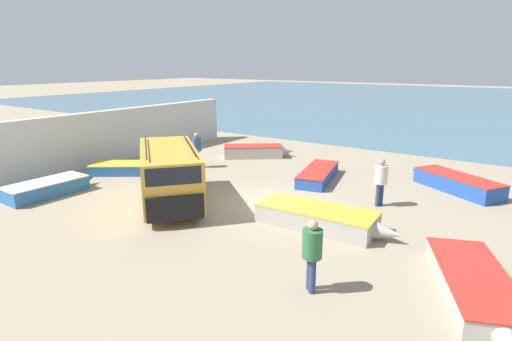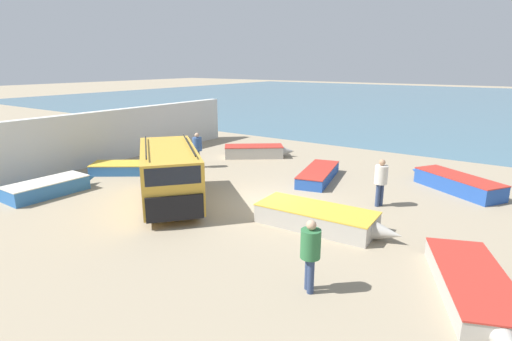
{
  "view_description": "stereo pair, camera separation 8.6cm",
  "coord_description": "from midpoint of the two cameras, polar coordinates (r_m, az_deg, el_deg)",
  "views": [
    {
      "loc": [
        7.94,
        -12.34,
        5.28
      ],
      "look_at": [
        -1.12,
        0.74,
        1.0
      ],
      "focal_mm": 28.0,
      "sensor_mm": 36.0,
      "label": 1
    },
    {
      "loc": [
        8.01,
        -12.29,
        5.28
      ],
      "look_at": [
        -1.12,
        0.74,
        1.0
      ],
      "focal_mm": 28.0,
      "sensor_mm": 36.0,
      "label": 2
    }
  ],
  "objects": [
    {
      "name": "ground_plane",
      "position": [
        15.59,
        1.96,
        -4.75
      ],
      "size": [
        200.0,
        200.0,
        0.0
      ],
      "primitive_type": "plane",
      "color": "gray"
    },
    {
      "name": "sea_water",
      "position": [
        65.02,
        28.17,
        8.65
      ],
      "size": [
        120.0,
        80.0,
        0.01
      ],
      "primitive_type": "cube",
      "color": "#477084",
      "rests_on": "ground_plane"
    },
    {
      "name": "harbor_wall",
      "position": [
        23.54,
        -19.8,
        4.7
      ],
      "size": [
        0.5,
        17.46,
        2.82
      ],
      "primitive_type": "cube",
      "color": "silver",
      "rests_on": "ground_plane"
    },
    {
      "name": "parked_van",
      "position": [
        15.69,
        -12.13,
        -0.35
      ],
      "size": [
        5.33,
        4.89,
        2.31
      ],
      "rotation": [
        0.0,
        0.0,
        5.59
      ],
      "color": "gold",
      "rests_on": "ground_plane"
    },
    {
      "name": "fishing_rowboat_0",
      "position": [
        10.91,
        28.98,
        -14.39
      ],
      "size": [
        2.83,
        4.73,
        0.52
      ],
      "rotation": [
        0.0,
        0.0,
        5.1
      ],
      "color": "#ADA89E",
      "rests_on": "ground_plane"
    },
    {
      "name": "fishing_rowboat_1",
      "position": [
        19.13,
        26.58,
        -1.54
      ],
      "size": [
        4.32,
        3.23,
        0.68
      ],
      "rotation": [
        0.0,
        0.0,
        2.57
      ],
      "color": "#234CA3",
      "rests_on": "ground_plane"
    },
    {
      "name": "fishing_rowboat_2",
      "position": [
        19.01,
        9.13,
        -0.44
      ],
      "size": [
        2.05,
        4.66,
        0.53
      ],
      "rotation": [
        0.0,
        0.0,
        1.8
      ],
      "color": "#234CA3",
      "rests_on": "ground_plane"
    },
    {
      "name": "fishing_rowboat_3",
      "position": [
        13.47,
        9.34,
        -6.72
      ],
      "size": [
        4.81,
        1.77,
        0.65
      ],
      "rotation": [
        0.0,
        0.0,
        0.05
      ],
      "color": "#ADA89E",
      "rests_on": "ground_plane"
    },
    {
      "name": "fishing_rowboat_4",
      "position": [
        20.8,
        -17.67,
        0.35
      ],
      "size": [
        3.75,
        3.08,
        0.51
      ],
      "rotation": [
        0.0,
        0.0,
        0.63
      ],
      "color": "#2D66AD",
      "rests_on": "ground_plane"
    },
    {
      "name": "fishing_rowboat_5",
      "position": [
        23.22,
        0.2,
        2.76
      ],
      "size": [
        3.77,
        3.25,
        0.67
      ],
      "rotation": [
        0.0,
        0.0,
        0.67
      ],
      "color": "#ADA89E",
      "rests_on": "ground_plane"
    },
    {
      "name": "fishing_rowboat_6",
      "position": [
        18.65,
        -27.22,
        -2.13
      ],
      "size": [
        1.34,
        3.81,
        0.62
      ],
      "rotation": [
        0.0,
        0.0,
        1.57
      ],
      "color": "#2D66AD",
      "rests_on": "ground_plane"
    },
    {
      "name": "fisherman_0",
      "position": [
        20.95,
        -8.26,
        3.36
      ],
      "size": [
        0.48,
        0.48,
        1.83
      ],
      "rotation": [
        0.0,
        0.0,
        4.11
      ],
      "color": "#38383D",
      "rests_on": "ground_plane"
    },
    {
      "name": "fisherman_1",
      "position": [
        15.75,
        17.56,
        -1.08
      ],
      "size": [
        0.48,
        0.48,
        1.83
      ],
      "rotation": [
        0.0,
        0.0,
        5.87
      ],
      "color": "navy",
      "rests_on": "ground_plane"
    },
    {
      "name": "fisherman_2",
      "position": [
        9.57,
        8.04,
        -11.1
      ],
      "size": [
        0.48,
        0.48,
        1.82
      ],
      "rotation": [
        0.0,
        0.0,
        0.81
      ],
      "color": "navy",
      "rests_on": "ground_plane"
    }
  ]
}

